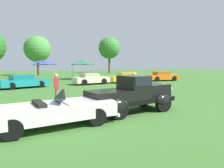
{
  "coord_description": "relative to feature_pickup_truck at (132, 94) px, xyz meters",
  "views": [
    {
      "loc": [
        -4.78,
        -8.72,
        2.28
      ],
      "look_at": [
        -0.48,
        1.18,
        1.2
      ],
      "focal_mm": 33.47,
      "sensor_mm": 36.0,
      "label": 1
    }
  ],
  "objects": [
    {
      "name": "spectator_between_cars",
      "position": [
        1.84,
        3.11,
        0.05
      ],
      "size": [
        0.45,
        0.33,
        1.69
      ],
      "color": "#7F7056",
      "rests_on": "ground_plane"
    },
    {
      "name": "canopy_tent_left_field",
      "position": [
        -1.8,
        21.2,
        1.56
      ],
      "size": [
        2.86,
        2.86,
        2.71
      ],
      "color": "#B7B7BC",
      "rests_on": "ground_plane"
    },
    {
      "name": "feature_pickup_truck",
      "position": [
        0.0,
        0.0,
        0.0
      ],
      "size": [
        4.47,
        2.35,
        1.7
      ],
      "color": "black",
      "rests_on": "ground_plane"
    },
    {
      "name": "ground_plane",
      "position": [
        0.12,
        0.32,
        -0.86
      ],
      "size": [
        120.0,
        120.0,
        0.0
      ],
      "primitive_type": "plane",
      "color": "#386628"
    },
    {
      "name": "spectator_near_truck",
      "position": [
        -2.92,
        3.41,
        0.05
      ],
      "size": [
        0.26,
        0.41,
        1.69
      ],
      "color": "#7F7056",
      "rests_on": "ground_plane"
    },
    {
      "name": "canopy_tent_center_field",
      "position": [
        3.23,
        20.23,
        1.56
      ],
      "size": [
        2.63,
        2.63,
        2.71
      ],
      "color": "#B7B7BC",
      "rests_on": "ground_plane"
    },
    {
      "name": "show_car_cream",
      "position": [
        2.18,
        13.1,
        -0.27
      ],
      "size": [
        4.02,
        2.18,
        1.22
      ],
      "color": "beige",
      "rests_on": "ground_plane"
    },
    {
      "name": "show_car_teal",
      "position": [
        -4.53,
        12.32,
        -0.27
      ],
      "size": [
        4.58,
        2.91,
        1.22
      ],
      "color": "teal",
      "rests_on": "ground_plane"
    },
    {
      "name": "treeline_center",
      "position": [
        13.77,
        35.65,
        4.81
      ],
      "size": [
        4.91,
        4.91,
        8.16
      ],
      "color": "brown",
      "rests_on": "ground_plane"
    },
    {
      "name": "show_car_yellow",
      "position": [
        6.83,
        13.19,
        -0.27
      ],
      "size": [
        4.46,
        2.07,
        1.22
      ],
      "color": "yellow",
      "rests_on": "ground_plane"
    },
    {
      "name": "neighbor_convertible",
      "position": [
        -3.58,
        -0.8,
        -0.29
      ],
      "size": [
        4.82,
        2.32,
        1.4
      ],
      "color": "silver",
      "rests_on": "ground_plane"
    },
    {
      "name": "show_car_orange",
      "position": [
        12.01,
        13.67,
        -0.27
      ],
      "size": [
        4.27,
        2.09,
        1.22
      ],
      "color": "orange",
      "rests_on": "ground_plane"
    },
    {
      "name": "treeline_mid_left",
      "position": [
        -1.83,
        32.63,
        3.99
      ],
      "size": [
        4.81,
        4.81,
        7.28
      ],
      "color": "brown",
      "rests_on": "ground_plane"
    }
  ]
}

